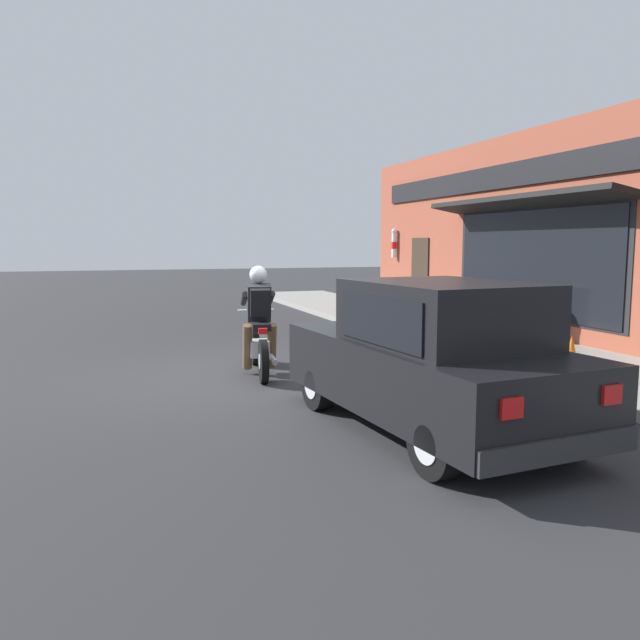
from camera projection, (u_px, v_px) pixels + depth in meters
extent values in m
plane|color=#2B2B2D|center=(252.00, 377.00, 9.14)|extent=(80.00, 80.00, 0.00)
cube|color=gray|center=(435.00, 331.00, 13.49)|extent=(2.60, 22.00, 0.14)
cube|color=brown|center=(500.00, 237.00, 13.70)|extent=(0.50, 11.45, 4.20)
cube|color=black|center=(531.00, 264.00, 12.34)|extent=(0.04, 4.81, 2.10)
cube|color=black|center=(531.00, 264.00, 12.34)|extent=(0.02, 5.04, 2.20)
cube|color=#2D2319|center=(420.00, 277.00, 16.69)|extent=(0.04, 0.90, 2.10)
cube|color=black|center=(519.00, 202.00, 12.08)|extent=(0.81, 5.49, 0.24)
cube|color=black|center=(491.00, 178.00, 13.46)|extent=(0.06, 9.73, 0.50)
cylinder|color=white|center=(394.00, 245.00, 17.90)|extent=(0.14, 0.14, 0.70)
cylinder|color=red|center=(394.00, 245.00, 17.90)|extent=(0.15, 0.15, 0.20)
sphere|color=silver|center=(394.00, 231.00, 17.86)|extent=(0.16, 0.16, 0.16)
cylinder|color=black|center=(255.00, 345.00, 10.06)|extent=(0.19, 0.63, 0.62)
cylinder|color=silver|center=(255.00, 345.00, 10.06)|extent=(0.15, 0.23, 0.22)
cylinder|color=black|center=(264.00, 361.00, 8.69)|extent=(0.19, 0.63, 0.62)
cylinder|color=silver|center=(264.00, 361.00, 8.69)|extent=(0.15, 0.23, 0.22)
cube|color=silver|center=(259.00, 348.00, 9.32)|extent=(0.34, 0.44, 0.24)
ellipsoid|color=#196B33|center=(257.00, 319.00, 9.51)|extent=(0.37, 0.56, 0.24)
cube|color=black|center=(260.00, 326.00, 9.05)|extent=(0.34, 0.59, 0.10)
cylinder|color=silver|center=(255.00, 327.00, 9.92)|extent=(0.12, 0.33, 0.68)
cylinder|color=silver|center=(256.00, 310.00, 9.77)|extent=(0.56, 0.12, 0.04)
sphere|color=silver|center=(255.00, 317.00, 9.95)|extent=(0.16, 0.16, 0.16)
cylinder|color=silver|center=(273.00, 359.00, 8.97)|extent=(0.16, 0.56, 0.08)
cube|color=red|center=(263.00, 331.00, 8.69)|extent=(0.13, 0.08, 0.08)
cylinder|color=brown|center=(247.00, 347.00, 9.21)|extent=(0.19, 0.37, 0.71)
cylinder|color=brown|center=(272.00, 346.00, 9.28)|extent=(0.19, 0.37, 0.71)
cube|color=#232328|center=(259.00, 303.00, 9.18)|extent=(0.38, 0.37, 0.57)
cylinder|color=#232328|center=(244.00, 299.00, 9.37)|extent=(0.16, 0.53, 0.26)
cylinder|color=#232328|center=(271.00, 298.00, 9.45)|extent=(0.16, 0.53, 0.26)
sphere|color=silver|center=(258.00, 275.00, 9.19)|extent=(0.26, 0.26, 0.26)
cube|color=black|center=(260.00, 302.00, 9.02)|extent=(0.31, 0.28, 0.42)
cylinder|color=black|center=(318.00, 384.00, 7.32)|extent=(0.23, 0.61, 0.60)
cylinder|color=silver|center=(318.00, 384.00, 7.32)|extent=(0.23, 0.35, 0.33)
cylinder|color=black|center=(421.00, 374.00, 7.90)|extent=(0.23, 0.61, 0.60)
cylinder|color=silver|center=(421.00, 374.00, 7.90)|extent=(0.23, 0.35, 0.33)
cylinder|color=black|center=(434.00, 444.00, 5.14)|extent=(0.23, 0.61, 0.60)
cylinder|color=silver|center=(434.00, 444.00, 5.14)|extent=(0.23, 0.35, 0.33)
cylinder|color=black|center=(566.00, 423.00, 5.72)|extent=(0.23, 0.61, 0.60)
cylinder|color=silver|center=(566.00, 423.00, 5.72)|extent=(0.23, 0.35, 0.33)
cube|color=black|center=(427.00, 373.00, 6.49)|extent=(1.94, 3.82, 0.70)
cube|color=black|center=(443.00, 315.00, 6.18)|extent=(1.59, 2.01, 0.66)
cube|color=black|center=(397.00, 311.00, 6.98)|extent=(1.35, 0.46, 0.51)
cube|color=black|center=(379.00, 320.00, 5.89)|extent=(0.16, 1.52, 0.46)
cube|color=black|center=(501.00, 314.00, 6.48)|extent=(0.16, 1.52, 0.46)
cube|color=silver|center=(312.00, 340.00, 7.95)|extent=(0.24, 0.06, 0.14)
cube|color=red|center=(511.00, 408.00, 4.58)|extent=(0.20, 0.06, 0.16)
cube|color=silver|center=(381.00, 335.00, 8.36)|extent=(0.24, 0.06, 0.14)
cube|color=red|center=(612.00, 395.00, 4.99)|extent=(0.20, 0.06, 0.16)
cube|color=#28282B|center=(348.00, 366.00, 8.18)|extent=(1.61, 0.25, 0.20)
cube|color=#28282B|center=(558.00, 449.00, 4.86)|extent=(1.61, 0.25, 0.20)
cube|color=black|center=(570.00, 378.00, 8.31)|extent=(0.36, 0.36, 0.04)
cone|color=orange|center=(571.00, 356.00, 8.27)|extent=(0.28, 0.28, 0.56)
cylinder|color=white|center=(571.00, 355.00, 8.27)|extent=(0.20, 0.20, 0.08)
cylinder|color=#514C47|center=(519.00, 316.00, 11.71)|extent=(0.52, 0.52, 0.90)
cylinder|color=black|center=(520.00, 290.00, 11.65)|extent=(0.56, 0.56, 0.08)
cylinder|color=red|center=(374.00, 318.00, 14.58)|extent=(0.24, 0.24, 0.16)
cylinder|color=red|center=(374.00, 302.00, 14.53)|extent=(0.18, 0.18, 0.58)
sphere|color=red|center=(375.00, 288.00, 14.49)|extent=(0.20, 0.20, 0.20)
cylinder|color=red|center=(369.00, 300.00, 14.48)|extent=(0.10, 0.08, 0.08)
cylinder|color=red|center=(380.00, 300.00, 14.57)|extent=(0.10, 0.08, 0.08)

